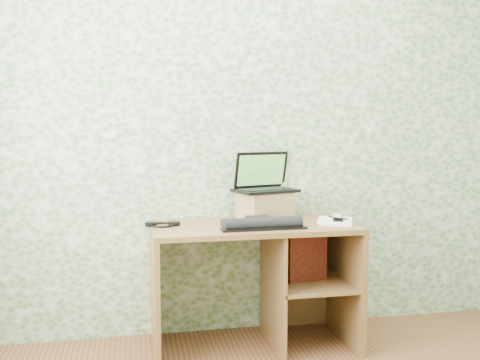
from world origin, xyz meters
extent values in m
plane|color=silver|center=(0.00, 1.75, 1.30)|extent=(3.50, 0.00, 3.50)
cube|color=brown|center=(0.00, 1.44, 0.73)|extent=(1.20, 0.60, 0.03)
cube|color=brown|center=(-0.58, 1.44, 0.36)|extent=(0.03, 0.60, 0.72)
cube|color=brown|center=(0.58, 1.44, 0.36)|extent=(0.03, 0.60, 0.72)
cube|color=brown|center=(0.12, 1.44, 0.36)|extent=(0.02, 0.56, 0.72)
cube|color=brown|center=(0.35, 1.44, 0.38)|extent=(0.46, 0.56, 0.02)
cube|color=brown|center=(0.36, 1.73, 0.36)|extent=(0.48, 0.02, 0.72)
cube|color=olive|center=(0.11, 1.58, 0.84)|extent=(0.35, 0.31, 0.17)
cube|color=black|center=(0.11, 1.58, 0.93)|extent=(0.42, 0.35, 0.02)
cube|color=black|center=(0.11, 1.58, 0.94)|extent=(0.34, 0.22, 0.00)
cube|color=black|center=(0.11, 1.69, 1.06)|extent=(0.37, 0.16, 0.23)
cube|color=#1C6320|center=(0.11, 1.68, 1.05)|extent=(0.33, 0.14, 0.19)
cube|color=black|center=(0.02, 1.38, 0.77)|extent=(0.43, 0.17, 0.03)
cube|color=black|center=(0.02, 1.38, 0.78)|extent=(0.14, 0.14, 0.05)
cylinder|color=black|center=(0.02, 1.27, 0.78)|extent=(0.45, 0.08, 0.07)
cube|color=black|center=(0.02, 1.26, 0.76)|extent=(0.49, 0.11, 0.01)
torus|color=black|center=(-0.53, 1.49, 0.76)|extent=(0.15, 0.15, 0.01)
cylinder|color=black|center=(-0.60, 1.49, 0.76)|extent=(0.07, 0.07, 0.03)
cylinder|color=black|center=(-0.47, 1.49, 0.76)|extent=(0.07, 0.07, 0.03)
cube|color=white|center=(0.50, 1.41, 0.76)|extent=(0.30, 0.35, 0.01)
ellipsoid|color=#B7B7BA|center=(0.51, 1.39, 0.78)|extent=(0.10, 0.12, 0.04)
cylinder|color=black|center=(0.54, 1.46, 0.77)|extent=(0.08, 0.13, 0.01)
cube|color=maroon|center=(0.33, 1.44, 0.54)|extent=(0.26, 0.13, 0.30)
camera|label=1|loc=(-0.70, -1.62, 1.31)|focal=40.00mm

